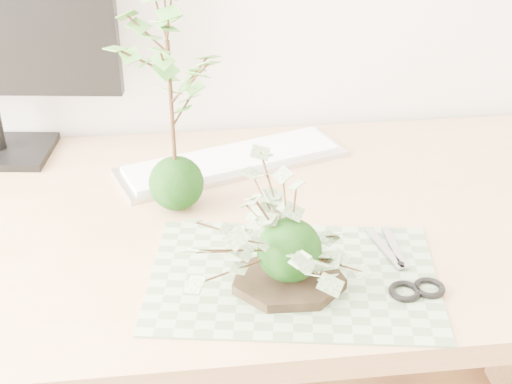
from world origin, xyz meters
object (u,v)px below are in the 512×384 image
at_px(maple_kokedama, 168,55).
at_px(keyboard, 232,161).
at_px(desk, 226,261).
at_px(ivy_kokedama, 290,224).

xyz_separation_m(maple_kokedama, keyboard, (0.11, 0.14, -0.27)).
xyz_separation_m(desk, ivy_kokedama, (0.08, -0.20, 0.20)).
xyz_separation_m(desk, maple_kokedama, (-0.08, 0.05, 0.36)).
height_order(desk, keyboard, keyboard).
bearing_deg(maple_kokedama, keyboard, 53.34).
bearing_deg(ivy_kokedama, desk, 110.95).
distance_m(ivy_kokedama, maple_kokedama, 0.33).
relative_size(desk, keyboard, 3.48).
distance_m(ivy_kokedama, keyboard, 0.41).
bearing_deg(keyboard, maple_kokedama, -145.28).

